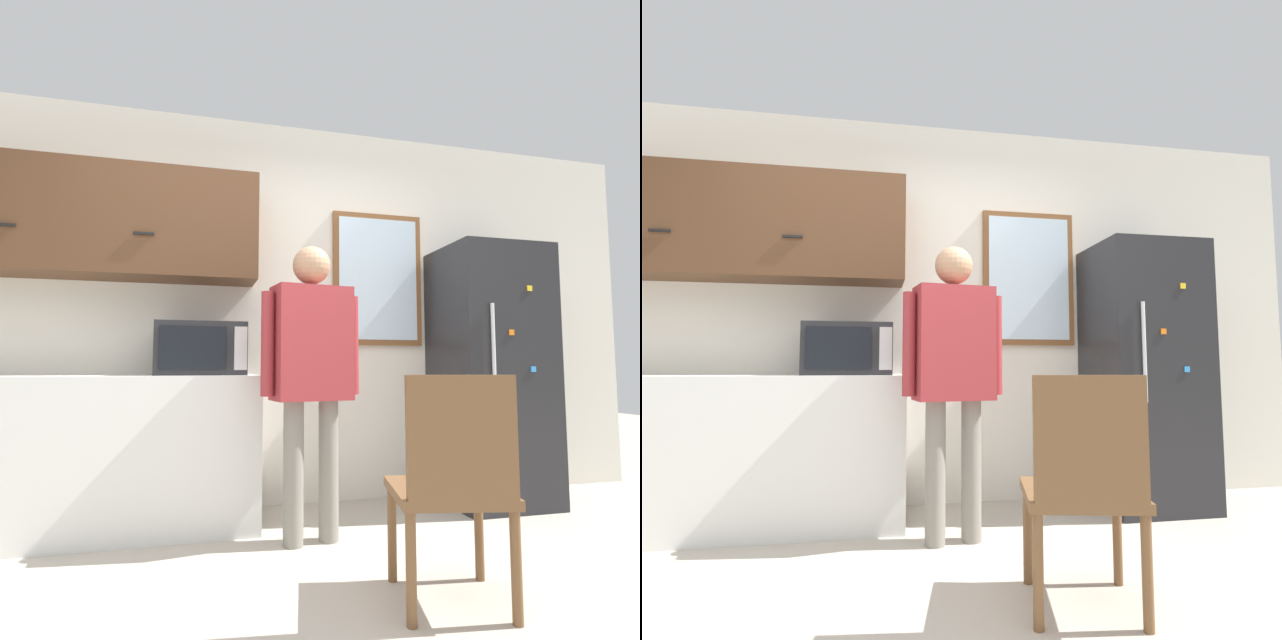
{
  "view_description": "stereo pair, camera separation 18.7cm",
  "coord_description": "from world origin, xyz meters",
  "views": [
    {
      "loc": [
        -0.46,
        -1.66,
        0.94
      ],
      "look_at": [
        0.22,
        0.99,
        1.2
      ],
      "focal_mm": 28.0,
      "sensor_mm": 36.0,
      "label": 1
    },
    {
      "loc": [
        -0.27,
        -1.7,
        0.94
      ],
      "look_at": [
        0.22,
        0.99,
        1.2
      ],
      "focal_mm": 28.0,
      "sensor_mm": 36.0,
      "label": 2
    }
  ],
  "objects": [
    {
      "name": "window",
      "position": [
        0.87,
        1.79,
        1.59
      ],
      "size": [
        0.69,
        0.05,
        0.99
      ],
      "color": "brown"
    },
    {
      "name": "microwave",
      "position": [
        -0.41,
        1.48,
        1.05
      ],
      "size": [
        0.53,
        0.43,
        0.32
      ],
      "color": "#232326",
      "rests_on": "counter"
    },
    {
      "name": "counter",
      "position": [
        -1.13,
        1.49,
        0.45
      ],
      "size": [
        2.14,
        0.62,
        0.89
      ],
      "color": "silver",
      "rests_on": "ground_plane"
    },
    {
      "name": "person",
      "position": [
        0.18,
        1.02,
        0.98
      ],
      "size": [
        0.57,
        0.28,
        1.61
      ],
      "rotation": [
        0.0,
        0.0,
        0.14
      ],
      "color": "gray",
      "rests_on": "ground_plane"
    },
    {
      "name": "refrigerator",
      "position": [
        1.59,
        1.47,
        0.89
      ],
      "size": [
        0.69,
        0.66,
        1.79
      ],
      "color": "#232326",
      "rests_on": "ground_plane"
    },
    {
      "name": "chair",
      "position": [
        0.55,
        0.16,
        0.5
      ],
      "size": [
        0.54,
        0.54,
        0.91
      ],
      "rotation": [
        0.0,
        0.0,
        2.93
      ],
      "color": "brown",
      "rests_on": "ground_plane"
    },
    {
      "name": "back_wall",
      "position": [
        0.0,
        1.83,
        1.35
      ],
      "size": [
        6.0,
        0.06,
        2.7
      ],
      "color": "silver",
      "rests_on": "ground_plane"
    },
    {
      "name": "upper_cabinets",
      "position": [
        -1.13,
        1.63,
        1.84
      ],
      "size": [
        2.14,
        0.37,
        0.7
      ],
      "color": "#51331E"
    }
  ]
}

